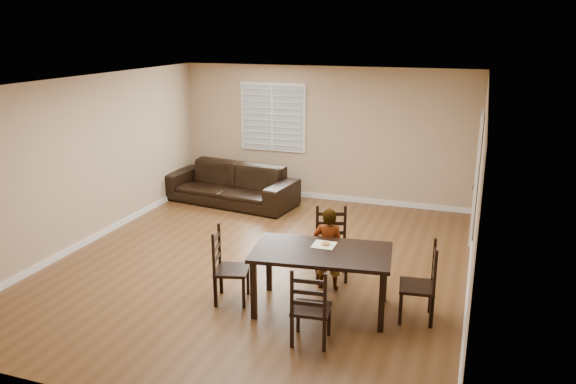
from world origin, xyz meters
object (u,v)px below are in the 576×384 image
object	(u,v)px
sofa	(230,184)
dining_table	(322,257)
child	(328,249)
chair_near	(331,244)
chair_far	(309,312)
chair_left	(223,268)
donut	(326,243)
chair_right	(427,286)

from	to	relation	value
sofa	dining_table	bearing A→B (deg)	-43.23
sofa	child	bearing A→B (deg)	-38.92
chair_near	chair_far	xyz separation A→B (m)	(0.27, -1.94, -0.04)
sofa	chair_left	bearing A→B (deg)	-58.36
dining_table	donut	bearing A→B (deg)	83.66
dining_table	chair_near	bearing A→B (deg)	91.21
chair_near	donut	distance (m)	0.95
sofa	chair_far	bearing A→B (deg)	-48.01
chair_far	child	bearing A→B (deg)	-89.20
donut	chair_left	bearing A→B (deg)	-163.62
chair_near	chair_left	xyz separation A→B (m)	(-1.11, -1.24, -0.01)
dining_table	child	xyz separation A→B (m)	(-0.08, 0.61, -0.13)
sofa	chair_near	bearing A→B (deg)	-35.23
chair_far	chair_near	bearing A→B (deg)	-88.52
dining_table	child	bearing A→B (deg)	90.00
chair_far	child	distance (m)	1.50
dining_table	donut	world-z (taller)	donut
chair_near	child	world-z (taller)	child
child	chair_far	bearing A→B (deg)	91.99
dining_table	chair_left	bearing A→B (deg)	-179.28
chair_far	sofa	xyz separation A→B (m)	(-3.06, 4.58, -0.03)
chair_far	child	world-z (taller)	child
chair_far	donut	size ratio (longest dim) A/B	8.36
chair_left	sofa	world-z (taller)	chair_left
child	sofa	world-z (taller)	child
dining_table	chair_near	size ratio (longest dim) A/B	1.78
dining_table	donut	distance (m)	0.22
donut	sofa	bearing A→B (deg)	130.00
chair_left	child	size ratio (longest dim) A/B	0.87
chair_far	chair_left	size ratio (longest dim) A/B	0.94
dining_table	sofa	bearing A→B (deg)	121.16
chair_right	child	size ratio (longest dim) A/B	0.86
chair_far	dining_table	bearing A→B (deg)	-89.24
chair_right	donut	world-z (taller)	chair_right
chair_left	chair_far	bearing A→B (deg)	-131.85
dining_table	chair_far	size ratio (longest dim) A/B	1.93
chair_near	chair_right	world-z (taller)	chair_near
chair_far	donut	xyz separation A→B (m)	(-0.12, 1.07, 0.40)
dining_table	sofa	xyz separation A→B (m)	(-2.95, 3.70, -0.31)
chair_left	sofa	distance (m)	4.23
chair_left	donut	world-z (taller)	chair_left
chair_far	chair_left	distance (m)	1.55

